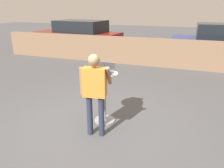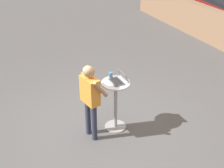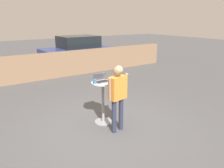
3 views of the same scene
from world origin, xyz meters
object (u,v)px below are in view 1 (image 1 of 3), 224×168
(standing_person, at_px, (95,86))
(parked_car_further_down, at_px, (79,37))
(laptop, at_px, (105,70))
(parked_car_near_street, at_px, (217,42))
(cafe_table, at_px, (104,94))
(coffee_mug, at_px, (94,69))

(standing_person, height_order, parked_car_further_down, parked_car_further_down)
(laptop, relative_size, parked_car_further_down, 0.08)
(laptop, height_order, standing_person, standing_person)
(laptop, relative_size, parked_car_near_street, 0.09)
(laptop, bearing_deg, standing_person, -85.97)
(cafe_table, distance_m, laptop, 0.50)
(cafe_table, distance_m, parked_car_near_street, 7.61)
(parked_car_near_street, bearing_deg, cafe_table, -110.59)
(cafe_table, xyz_separation_m, laptop, (0.00, 0.07, 0.50))
(coffee_mug, xyz_separation_m, parked_car_near_street, (2.90, 7.12, -0.31))
(coffee_mug, distance_m, parked_car_further_down, 7.50)
(cafe_table, xyz_separation_m, standing_person, (0.05, -0.57, 0.37))
(parked_car_near_street, height_order, parked_car_further_down, parked_car_further_down)
(laptop, distance_m, parked_car_further_down, 7.56)
(cafe_table, distance_m, standing_person, 0.68)
(cafe_table, relative_size, standing_person, 0.68)
(standing_person, bearing_deg, cafe_table, 94.57)
(cafe_table, xyz_separation_m, parked_car_near_street, (2.68, 7.12, 0.20))
(cafe_table, distance_m, parked_car_further_down, 7.61)
(parked_car_near_street, distance_m, parked_car_further_down, 6.76)
(cafe_table, height_order, parked_car_further_down, parked_car_further_down)
(standing_person, xyz_separation_m, parked_car_near_street, (2.63, 7.69, -0.18))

